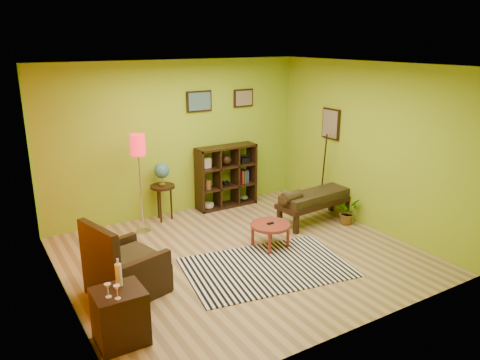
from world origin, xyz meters
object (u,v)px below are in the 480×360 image
floor_lamp (138,154)px  bench (314,199)px  coffee_table (270,227)px  armchair (124,271)px  side_cabinet (120,316)px  globe_table (162,177)px  potted_plant (347,214)px  cube_shelf (227,176)px

floor_lamp → bench: size_ratio=1.11×
coffee_table → armchair: 2.41m
armchair → floor_lamp: size_ratio=0.60×
side_cabinet → bench: side_cabinet is taller
side_cabinet → bench: bearing=21.8°
globe_table → potted_plant: size_ratio=2.41×
floor_lamp → armchair: bearing=-116.7°
coffee_table → side_cabinet: side_cabinet is taller
coffee_table → potted_plant: coffee_table is taller
coffee_table → armchair: (-2.40, -0.18, -0.02)m
coffee_table → potted_plant: size_ratio=1.41×
bench → potted_plant: bearing=-38.9°
cube_shelf → bench: cube_shelf is taller
floor_lamp → cube_shelf: 2.05m
side_cabinet → potted_plant: bearing=15.5°
side_cabinet → floor_lamp: 3.19m
globe_table → cube_shelf: size_ratio=0.89×
globe_table → floor_lamp: bearing=-147.2°
side_cabinet → globe_table: bearing=60.2°
floor_lamp → bench: floor_lamp is taller
armchair → cube_shelf: (2.76, 2.16, 0.29)m
coffee_table → globe_table: 2.22m
side_cabinet → coffee_table: bearing=22.6°
globe_table → bench: globe_table is taller
armchair → side_cabinet: (-0.35, -0.97, 0.01)m
armchair → side_cabinet: size_ratio=1.09×
cube_shelf → bench: bearing=-59.9°
armchair → bench: bearing=9.9°
floor_lamp → potted_plant: size_ratio=3.80×
armchair → potted_plant: size_ratio=2.29×
coffee_table → floor_lamp: floor_lamp is taller
coffee_table → cube_shelf: 2.04m
side_cabinet → potted_plant: 4.63m
armchair → globe_table: bearing=56.2°
armchair → bench: (3.65, 0.63, 0.13)m
coffee_table → floor_lamp: 2.42m
floor_lamp → potted_plant: floor_lamp is taller
coffee_table → cube_shelf: (0.36, 1.98, 0.27)m
coffee_table → armchair: bearing=-175.7°
side_cabinet → floor_lamp: bearing=65.6°
floor_lamp → bench: bearing=-22.5°
armchair → bench: size_ratio=0.67×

